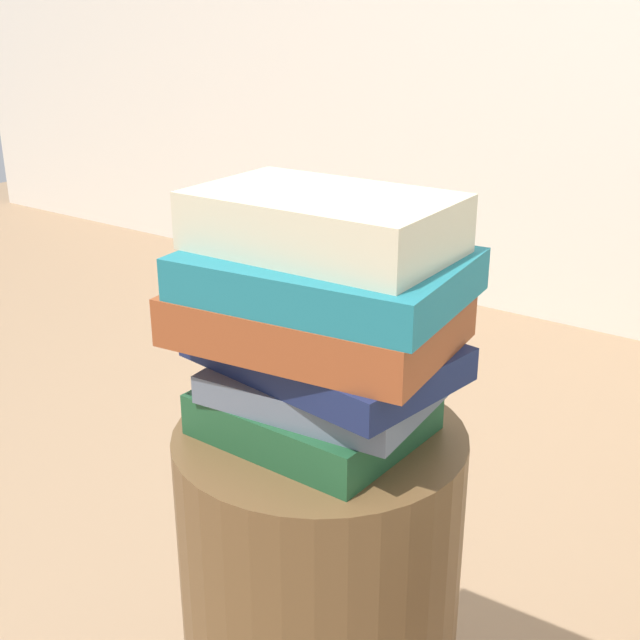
{
  "coord_description": "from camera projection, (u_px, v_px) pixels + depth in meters",
  "views": [
    {
      "loc": [
        0.49,
        -0.68,
        1.04
      ],
      "look_at": [
        0.0,
        0.0,
        0.72
      ],
      "focal_mm": 46.65,
      "sensor_mm": 36.0,
      "label": 1
    }
  ],
  "objects": [
    {
      "name": "book_rust",
      "position": [
        314.0,
        317.0,
        0.9
      ],
      "size": [
        0.31,
        0.23,
        0.05
      ],
      "primitive_type": "cube",
      "rotation": [
        0.0,
        0.0,
        0.11
      ],
      "color": "#994723",
      "rests_on": "book_navy"
    },
    {
      "name": "book_forest",
      "position": [
        312.0,
        412.0,
        0.95
      ],
      "size": [
        0.24,
        0.2,
        0.05
      ],
      "primitive_type": "cube",
      "rotation": [
        0.0,
        0.0,
        -0.03
      ],
      "color": "#1E512D",
      "rests_on": "side_table"
    },
    {
      "name": "book_navy",
      "position": [
        323.0,
        352.0,
        0.92
      ],
      "size": [
        0.31,
        0.22,
        0.04
      ],
      "primitive_type": "cube",
      "rotation": [
        0.0,
        0.0,
        -0.13
      ],
      "color": "#19234C",
      "rests_on": "book_slate"
    },
    {
      "name": "book_slate",
      "position": [
        328.0,
        382.0,
        0.93
      ],
      "size": [
        0.25,
        0.21,
        0.03
      ],
      "primitive_type": "cube",
      "rotation": [
        0.0,
        0.0,
        0.09
      ],
      "color": "slate",
      "rests_on": "book_forest"
    },
    {
      "name": "book_cream",
      "position": [
        322.0,
        222.0,
        0.87
      ],
      "size": [
        0.28,
        0.18,
        0.06
      ],
      "primitive_type": "cube",
      "rotation": [
        0.0,
        0.0,
        0.03
      ],
      "color": "beige",
      "rests_on": "book_teal"
    },
    {
      "name": "side_table",
      "position": [
        320.0,
        633.0,
        1.06
      ],
      "size": [
        0.34,
        0.34,
        0.58
      ],
      "primitive_type": "cylinder",
      "color": "brown",
      "rests_on": "ground_plane"
    },
    {
      "name": "book_teal",
      "position": [
        325.0,
        275.0,
        0.88
      ],
      "size": [
        0.31,
        0.24,
        0.05
      ],
      "primitive_type": "cube",
      "rotation": [
        0.0,
        0.0,
        0.11
      ],
      "color": "#1E727F",
      "rests_on": "book_rust"
    }
  ]
}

